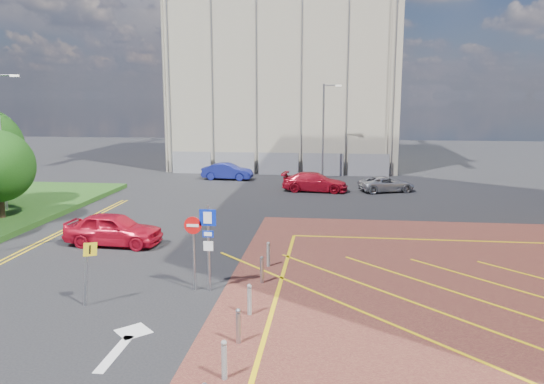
% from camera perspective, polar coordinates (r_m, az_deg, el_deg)
% --- Properties ---
extents(ground, '(140.00, 140.00, 0.00)m').
position_cam_1_polar(ground, '(19.05, -8.94, -11.44)').
color(ground, black).
rests_on(ground, ground).
extents(lamp_left_far, '(1.53, 0.16, 8.00)m').
position_cam_1_polar(lamp_left_far, '(34.94, -27.07, 5.32)').
color(lamp_left_far, '#9EA0A8').
rests_on(lamp_left_far, grass_bed).
extents(lamp_back, '(1.53, 0.16, 8.00)m').
position_cam_1_polar(lamp_back, '(45.10, 5.63, 6.88)').
color(lamp_back, '#9EA0A8').
rests_on(lamp_back, ground).
extents(sign_cluster, '(1.17, 0.12, 3.20)m').
position_cam_1_polar(sign_cluster, '(19.26, -7.46, -5.03)').
color(sign_cluster, '#9EA0A8').
rests_on(sign_cluster, ground).
extents(warning_sign, '(0.56, 0.38, 2.25)m').
position_cam_1_polar(warning_sign, '(18.90, -19.23, -7.49)').
color(warning_sign, '#9EA0A8').
rests_on(warning_sign, ground).
extents(bollard_row, '(0.14, 11.14, 0.90)m').
position_cam_1_polar(bollard_row, '(16.89, -2.81, -12.52)').
color(bollard_row, '#9EA0A8').
rests_on(bollard_row, forecourt).
extents(construction_building, '(21.20, 19.20, 22.00)m').
position_cam_1_polar(construction_building, '(57.36, 1.78, 14.29)').
color(construction_building, '#B3A892').
rests_on(construction_building, ground).
extents(construction_fence, '(21.60, 0.06, 2.00)m').
position_cam_1_polar(construction_fence, '(47.56, 1.89, 3.03)').
color(construction_fence, gray).
rests_on(construction_fence, ground).
extents(car_red_left, '(4.70, 2.10, 1.57)m').
position_cam_1_polar(car_red_left, '(26.32, -16.68, -3.83)').
color(car_red_left, red).
rests_on(car_red_left, ground).
extents(car_blue_back, '(4.33, 1.75, 1.40)m').
position_cam_1_polar(car_blue_back, '(45.12, -4.82, 2.22)').
color(car_blue_back, navy).
rests_on(car_blue_back, ground).
extents(car_red_back, '(5.03, 2.41, 1.41)m').
position_cam_1_polar(car_red_back, '(39.52, 4.64, 1.09)').
color(car_red_back, '#B60F22').
rests_on(car_red_back, ground).
extents(car_silver_back, '(4.50, 3.14, 1.14)m').
position_cam_1_polar(car_silver_back, '(40.19, 12.23, 0.84)').
color(car_silver_back, '#9FA0A6').
rests_on(car_silver_back, ground).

